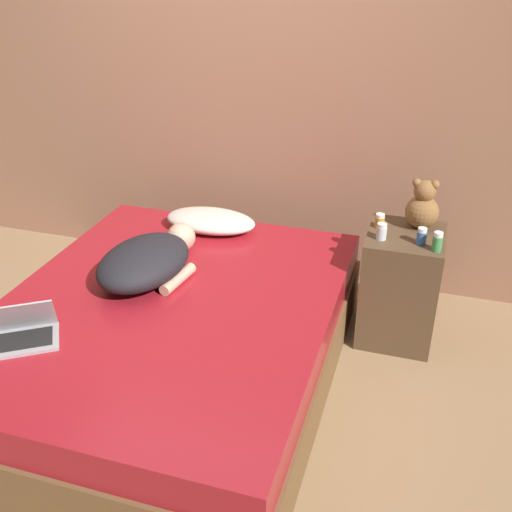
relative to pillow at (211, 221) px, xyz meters
name	(u,v)px	position (x,y,z in m)	size (l,w,h in m)	color
ground_plane	(174,374)	(0.09, -0.83, -0.53)	(12.00, 12.00, 0.00)	#937551
wall_back	(247,78)	(0.09, 0.48, 0.77)	(8.00, 0.06, 2.60)	#996B51
bed	(171,339)	(0.09, -0.83, -0.30)	(1.66, 2.07, 0.47)	brown
nightstand	(400,286)	(1.18, -0.10, -0.20)	(0.41, 0.45, 0.66)	brown
pillow	(211,221)	(0.00, 0.00, 0.00)	(0.57, 0.32, 0.12)	beige
person_lying	(148,260)	(-0.11, -0.64, 0.04)	(0.49, 0.77, 0.21)	black
laptop	(23,332)	(-0.39, -1.33, -0.01)	(0.37, 0.34, 0.20)	#9E9EA3
teddy_bear	(423,207)	(1.24, 0.01, 0.25)	(0.18, 0.18, 0.28)	brown
bottle_clear	(382,232)	(1.05, -0.20, 0.17)	(0.06, 0.06, 0.09)	silver
bottle_amber	(380,221)	(1.03, -0.06, 0.17)	(0.05, 0.05, 0.08)	gold
bottle_blue	(422,236)	(1.26, -0.20, 0.17)	(0.05, 0.05, 0.09)	#3866B2
bottle_green	(437,242)	(1.34, -0.25, 0.18)	(0.05, 0.05, 0.11)	#3D8E4C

